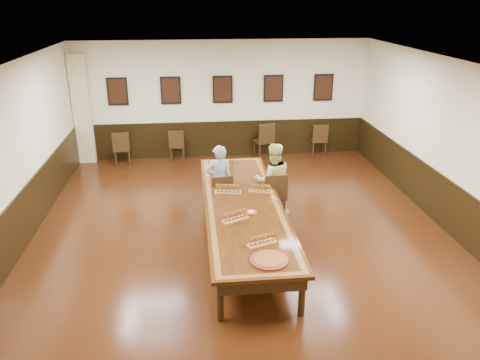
{
  "coord_description": "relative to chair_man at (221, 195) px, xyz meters",
  "views": [
    {
      "loc": [
        -0.88,
        -7.73,
        4.28
      ],
      "look_at": [
        0.0,
        0.5,
        1.0
      ],
      "focal_mm": 35.0,
      "sensor_mm": 36.0,
      "label": 1
    }
  ],
  "objects": [
    {
      "name": "pink_phone",
      "position": [
        0.94,
        -0.93,
        0.29
      ],
      "size": [
        0.12,
        0.15,
        0.01
      ],
      "primitive_type": "cube",
      "rotation": [
        0.0,
        0.0,
        0.51
      ],
      "color": "#F95395",
      "rests_on": "conference_table"
    },
    {
      "name": "flight_c",
      "position": [
        0.14,
        -1.75,
        0.36
      ],
      "size": [
        0.49,
        0.34,
        0.18
      ],
      "color": "#A47144",
      "rests_on": "conference_table"
    },
    {
      "name": "person_woman",
      "position": [
        1.07,
        -0.06,
        0.31
      ],
      "size": [
        0.8,
        0.64,
        1.55
      ],
      "primitive_type": "imported",
      "rotation": [
        0.0,
        0.0,
        3.19
      ],
      "color": "#D8E18D",
      "rests_on": "floor"
    },
    {
      "name": "red_plate_grp",
      "position": [
        0.44,
        -1.49,
        0.29
      ],
      "size": [
        0.21,
        0.21,
        0.03
      ],
      "color": "red",
      "rests_on": "conference_table"
    },
    {
      "name": "wall_back",
      "position": [
        0.34,
        3.96,
        1.13
      ],
      "size": [
        8.0,
        0.02,
        3.2
      ],
      "primitive_type": "cube",
      "color": "#ECE5C5",
      "rests_on": "floor"
    },
    {
      "name": "wall_right",
      "position": [
        4.35,
        -1.05,
        1.13
      ],
      "size": [
        0.02,
        10.0,
        3.2
      ],
      "primitive_type": "cube",
      "color": "#ECE5C5",
      "rests_on": "floor"
    },
    {
      "name": "spare_chair_c",
      "position": [
        1.46,
        3.67,
        0.03
      ],
      "size": [
        0.59,
        0.62,
        1.01
      ],
      "primitive_type": null,
      "rotation": [
        0.0,
        0.0,
        3.39
      ],
      "color": "black",
      "rests_on": "floor"
    },
    {
      "name": "spare_chair_a",
      "position": [
        -2.43,
        3.5,
        -0.01
      ],
      "size": [
        0.48,
        0.51,
        0.92
      ],
      "primitive_type": null,
      "rotation": [
        0.0,
        0.0,
        3.25
      ],
      "color": "black",
      "rests_on": "floor"
    },
    {
      "name": "floor",
      "position": [
        0.34,
        -1.05,
        -0.48
      ],
      "size": [
        8.0,
        10.0,
        0.02
      ],
      "primitive_type": "cube",
      "color": "black",
      "rests_on": "ground"
    },
    {
      "name": "conference_table",
      "position": [
        0.34,
        -1.05,
        0.14
      ],
      "size": [
        1.4,
        5.0,
        0.76
      ],
      "color": "black",
      "rests_on": "floor"
    },
    {
      "name": "curtain",
      "position": [
        -3.41,
        3.77,
        0.98
      ],
      "size": [
        0.45,
        0.18,
        2.9
      ],
      "primitive_type": "cube",
      "color": "beige",
      "rests_on": "floor"
    },
    {
      "name": "person_man",
      "position": [
        -0.01,
        0.1,
        0.28
      ],
      "size": [
        0.6,
        0.44,
        1.5
      ],
      "primitive_type": "imported",
      "rotation": [
        0.0,
        0.0,
        3.29
      ],
      "color": "#4754B1",
      "rests_on": "floor"
    },
    {
      "name": "flight_d",
      "position": [
        0.46,
        -2.61,
        0.36
      ],
      "size": [
        0.49,
        0.3,
        0.17
      ],
      "color": "#A47144",
      "rests_on": "conference_table"
    },
    {
      "name": "flight_a",
      "position": [
        0.11,
        -0.57,
        0.37
      ],
      "size": [
        0.53,
        0.24,
        0.19
      ],
      "color": "#A47144",
      "rests_on": "conference_table"
    },
    {
      "name": "posters",
      "position": [
        0.34,
        3.89,
        1.43
      ],
      "size": [
        6.14,
        0.04,
        0.74
      ],
      "color": "black",
      "rests_on": "wall_back"
    },
    {
      "name": "wainscoting",
      "position": [
        0.34,
        -1.05,
        0.03
      ],
      "size": [
        8.0,
        10.0,
        1.0
      ],
      "color": "black",
      "rests_on": "floor"
    },
    {
      "name": "chair_man",
      "position": [
        0.0,
        0.0,
        0.0
      ],
      "size": [
        0.51,
        0.54,
        0.94
      ],
      "primitive_type": null,
      "rotation": [
        0.0,
        0.0,
        3.29
      ],
      "color": "black",
      "rests_on": "floor"
    },
    {
      "name": "spare_chair_d",
      "position": [
        3.06,
        3.74,
        -0.01
      ],
      "size": [
        0.46,
        0.5,
        0.92
      ],
      "primitive_type": null,
      "rotation": [
        0.0,
        0.0,
        3.06
      ],
      "color": "black",
      "rests_on": "floor"
    },
    {
      "name": "flight_b",
      "position": [
        0.73,
        -0.59,
        0.36
      ],
      "size": [
        0.46,
        0.27,
        0.16
      ],
      "color": "#A47144",
      "rests_on": "conference_table"
    },
    {
      "name": "spare_chair_b",
      "position": [
        -0.95,
        3.71,
        -0.03
      ],
      "size": [
        0.44,
        0.48,
        0.88
      ],
      "primitive_type": null,
      "rotation": [
        0.0,
        0.0,
        3.07
      ],
      "color": "black",
      "rests_on": "floor"
    },
    {
      "name": "ceiling",
      "position": [
        0.34,
        -1.05,
        2.74
      ],
      "size": [
        8.0,
        10.0,
        0.02
      ],
      "primitive_type": "cube",
      "color": "white",
      "rests_on": "floor"
    },
    {
      "name": "chair_woman",
      "position": [
        1.07,
        -0.16,
        0.03
      ],
      "size": [
        0.49,
        0.53,
        0.99
      ],
      "primitive_type": null,
      "rotation": [
        0.0,
        0.0,
        3.19
      ],
      "color": "black",
      "rests_on": "floor"
    },
    {
      "name": "wall_left",
      "position": [
        -3.67,
        -1.05,
        1.13
      ],
      "size": [
        0.02,
        10.0,
        3.2
      ],
      "primitive_type": "cube",
      "color": "#ECE5C5",
      "rests_on": "floor"
    },
    {
      "name": "carved_platter",
      "position": [
        0.49,
        -3.1,
        0.3
      ],
      "size": [
        0.7,
        0.7,
        0.04
      ],
      "color": "maroon",
      "rests_on": "conference_table"
    }
  ]
}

